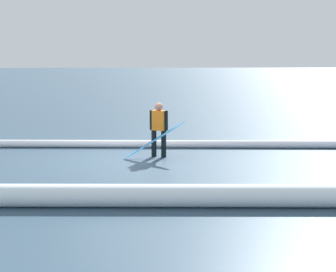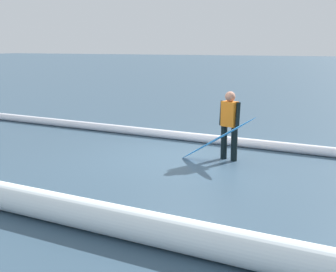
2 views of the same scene
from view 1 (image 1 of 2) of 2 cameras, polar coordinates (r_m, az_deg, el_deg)
ground_plane at (r=13.43m, az=-5.19°, el=-2.69°), size 198.85×198.85×0.00m
surfer at (r=13.60m, az=-1.06°, el=1.08°), size 0.50×0.30×1.49m
surfboard at (r=13.28m, az=-1.58°, el=-0.50°), size 1.71×0.40×1.08m
wave_crest_foreground at (r=15.13m, az=-4.77°, el=-0.90°), size 18.87×1.48×0.23m
wave_crest_midground at (r=9.24m, az=2.63°, el=-6.82°), size 20.45×1.56×0.43m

